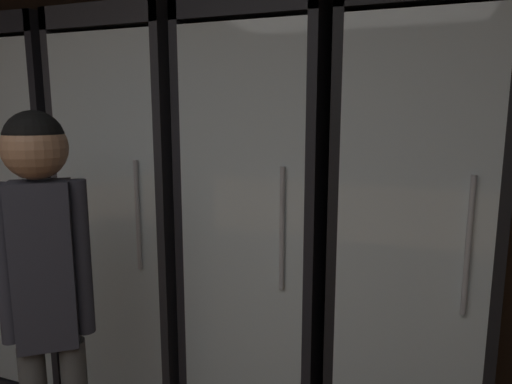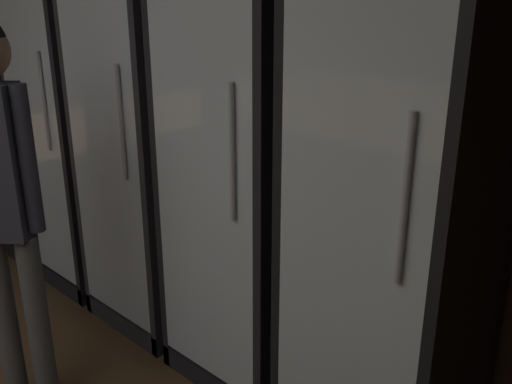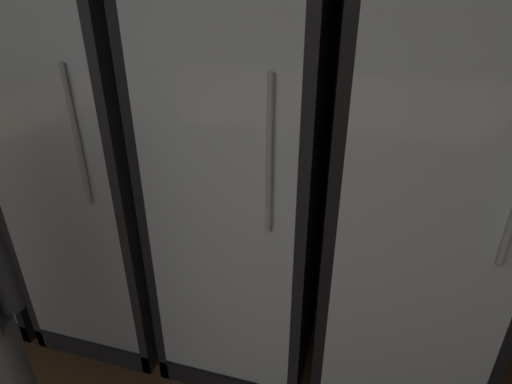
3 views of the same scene
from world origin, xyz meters
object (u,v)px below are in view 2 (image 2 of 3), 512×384
Objects in this scene: cooler_left at (85,112)px; cooler_center at (158,130)px; cooler_far_left at (29,96)px; cooler_right at (258,158)px; cooler_far_right at (403,196)px.

cooler_left and cooler_center have the same top height.
cooler_center is (1.36, -0.00, 0.01)m from cooler_far_left.
cooler_far_right is at bearing 0.10° from cooler_right.
cooler_left is 1.00× the size of cooler_far_right.
cooler_left and cooler_right have the same top height.
cooler_far_right is (2.71, 0.00, 0.01)m from cooler_far_left.
cooler_far_left is 1.36m from cooler_center.
cooler_left is at bearing -179.95° from cooler_far_right.
cooler_left is 0.68m from cooler_center.
cooler_right is (2.03, -0.00, 0.00)m from cooler_far_left.
cooler_far_left and cooler_far_right have the same top height.
cooler_center is at bearing 0.03° from cooler_left.
cooler_far_left is 0.68m from cooler_left.
cooler_far_left is at bearing 179.99° from cooler_right.
cooler_center and cooler_right have the same top height.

